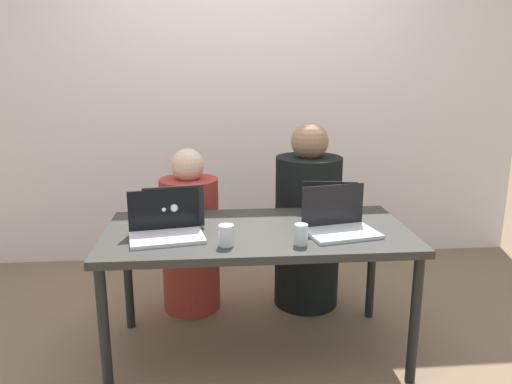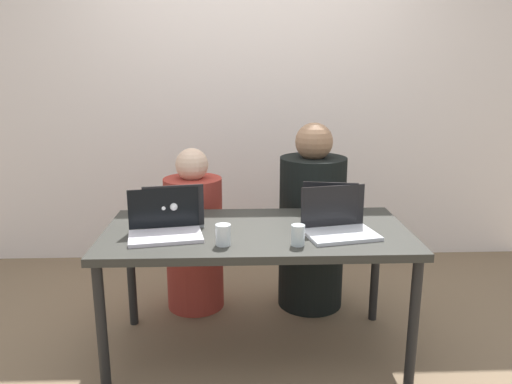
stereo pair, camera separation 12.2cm
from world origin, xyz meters
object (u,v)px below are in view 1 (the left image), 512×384
Objects in this scene: person_on_right at (307,226)px; laptop_back_right at (328,211)px; laptop_front_left at (166,228)px; laptop_front_right at (339,223)px; person_on_left at (190,239)px; laptop_back_left at (173,217)px; water_glass_left at (226,237)px; water_glass_right at (301,236)px.

person_on_right reaches higher than laptop_back_right.
person_on_right is 3.06× the size of laptop_front_left.
laptop_back_right is 0.20m from laptop_front_right.
laptop_back_left is (-0.06, -0.47, 0.29)m from person_on_left.
person_on_left is 0.86m from water_glass_left.
laptop_front_right is at bearing -10.63° from laptop_front_left.
person_on_left reaches higher than laptop_front_right.
water_glass_left reaches higher than water_glass_right.
laptop_front_right is (0.03, -0.65, 0.23)m from person_on_right.
laptop_front_left is at bearing 23.20° from laptop_back_right.
laptop_front_left is 0.66m from water_glass_right.
person_on_right is 0.97m from laptop_back_left.
laptop_front_left is (-0.02, -0.17, -0.00)m from laptop_back_left.
laptop_back_right is (0.03, -0.44, 0.23)m from person_on_right.
person_on_right is at bearing -159.85° from laptop_back_left.
person_on_left is 10.37× the size of water_glass_left.
laptop_back_left is at bearing 12.26° from laptop_back_right.
person_on_right is 0.98m from water_glass_left.
laptop_back_right reaches higher than laptop_front_left.
laptop_front_right is (0.78, -0.65, 0.29)m from person_on_left.
laptop_front_right is 0.27m from water_glass_right.
laptop_back_left is 0.17m from laptop_front_left.
laptop_back_right is at bearing 82.38° from person_on_right.
person_on_right is at bearing -165.92° from person_on_left.
water_glass_right is at bearing -24.37° from laptop_front_left.
water_glass_left is (-0.35, 0.02, 0.00)m from water_glass_right.
water_glass_left is at bearing 120.60° from laptop_back_left.
person_on_left reaches higher than laptop_back_left.
laptop_front_left is 3.88× the size of water_glass_left.
water_glass_right is 0.99× the size of water_glass_left.
person_on_right is at bearing 27.45° from laptop_front_left.
laptop_front_right is at bearing 102.02° from laptop_back_right.
water_glass_left is (0.27, -0.31, -0.01)m from laptop_back_left.
person_on_right is at bearing 80.92° from laptop_front_right.
water_glass_left is at bearing -178.17° from laptop_front_right.
person_on_right is 3.11× the size of laptop_front_right.
person_on_left is at bearing -19.69° from laptop_back_right.
laptop_back_left is 0.42m from water_glass_left.
person_on_right is 0.69m from laptop_front_right.
water_glass_right is at bearing 65.83° from person_on_right.
laptop_back_right is at bearing 2.79° from laptop_front_left.
person_on_right reaches higher than laptop_back_left.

